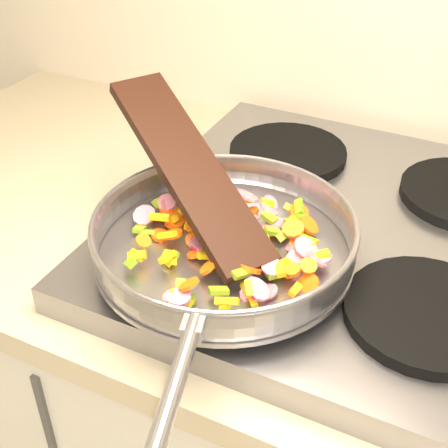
% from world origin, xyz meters
% --- Properties ---
extents(cooktop, '(0.60, 0.60, 0.04)m').
position_xyz_m(cooktop, '(-0.70, 1.67, 0.92)').
color(cooktop, '#939399').
rests_on(cooktop, counter_top).
extents(grate_fl, '(0.19, 0.19, 0.02)m').
position_xyz_m(grate_fl, '(-0.84, 1.52, 0.95)').
color(grate_fl, black).
rests_on(grate_fl, cooktop).
extents(grate_fr, '(0.19, 0.19, 0.02)m').
position_xyz_m(grate_fr, '(-0.56, 1.52, 0.95)').
color(grate_fr, black).
rests_on(grate_fr, cooktop).
extents(grate_bl, '(0.19, 0.19, 0.02)m').
position_xyz_m(grate_bl, '(-0.84, 1.81, 0.95)').
color(grate_bl, black).
rests_on(grate_bl, cooktop).
extents(saute_pan, '(0.36, 0.52, 0.05)m').
position_xyz_m(saute_pan, '(-0.81, 1.51, 0.98)').
color(saute_pan, '#9E9EA5').
rests_on(saute_pan, grate_fl).
extents(vegetable_heap, '(0.27, 0.27, 0.05)m').
position_xyz_m(vegetable_heap, '(-0.81, 1.53, 0.98)').
color(vegetable_heap, yellow).
rests_on(vegetable_heap, saute_pan).
extents(wooden_spatula, '(0.30, 0.23, 0.14)m').
position_xyz_m(wooden_spatula, '(-0.88, 1.55, 1.04)').
color(wooden_spatula, black).
rests_on(wooden_spatula, saute_pan).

